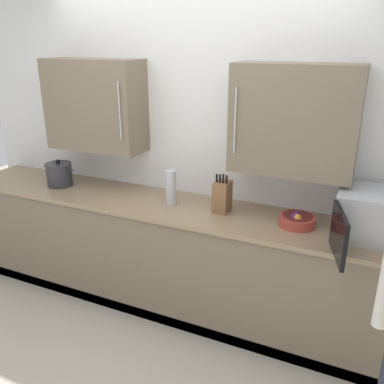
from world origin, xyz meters
name	(u,v)px	position (x,y,z in m)	size (l,w,h in m)	color
ground_plane	(129,366)	(0.00, 0.00, 0.00)	(9.44, 9.44, 0.00)	#B7AD99
back_wall_tiled	(193,126)	(0.00, 1.08, 1.49)	(4.27, 0.44, 2.89)	white
counter_unit	(178,257)	(0.00, 0.78, 0.46)	(4.01, 0.62, 0.92)	#756651
microwave_oven	(376,216)	(1.41, 0.81, 1.07)	(0.55, 0.78, 0.31)	#B7BABF
fruit_bowl	(297,220)	(0.92, 0.79, 0.96)	(0.25, 0.25, 0.10)	#AD3D33
stock_pot	(59,174)	(-1.15, 0.77, 1.02)	(0.32, 0.22, 0.23)	#2D2D33
thermos_flask	(171,187)	(-0.06, 0.79, 1.06)	(0.09, 0.09, 0.27)	#B7BABF
knife_block	(222,196)	(0.36, 0.82, 1.04)	(0.11, 0.15, 0.30)	brown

